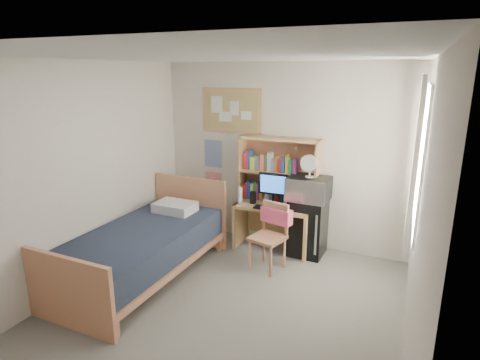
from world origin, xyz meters
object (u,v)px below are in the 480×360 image
at_px(monitor, 273,191).
at_px(bulletin_board, 232,110).
at_px(desk_fan, 310,167).
at_px(bed, 142,254).
at_px(mini_fridge, 307,227).
at_px(desk, 274,227).
at_px(desk_chair, 267,237).
at_px(speaker_left, 253,198).
at_px(microwave, 309,188).
at_px(speaker_right, 294,202).

bearing_deg(monitor, bulletin_board, 156.01).
bearing_deg(monitor, desk_fan, 9.45).
relative_size(bed, desk_fan, 8.11).
bearing_deg(mini_fridge, monitor, -165.56).
bearing_deg(desk, bulletin_board, 159.80).
bearing_deg(mini_fridge, desk_fan, -90.00).
height_order(bulletin_board, bed, bulletin_board).
distance_m(bulletin_board, bed, 2.39).
relative_size(desk_chair, bed, 0.39).
height_order(bulletin_board, desk, bulletin_board).
relative_size(speaker_left, desk_fan, 0.62).
relative_size(microwave, desk_fan, 1.96).
relative_size(monitor, microwave, 0.82).
bearing_deg(bulletin_board, monitor, -23.83).
xyz_separation_m(speaker_right, microwave, (0.17, 0.08, 0.20)).
distance_m(bulletin_board, desk_chair, 1.95).
relative_size(speaker_right, desk_fan, 0.68).
height_order(mini_fridge, speaker_left, speaker_left).
xyz_separation_m(bed, speaker_left, (0.92, 1.36, 0.44)).
xyz_separation_m(desk_chair, desk_fan, (0.36, 0.62, 0.82)).
xyz_separation_m(mini_fridge, bed, (-1.69, -1.46, -0.09)).
height_order(monitor, desk_fan, desk_fan).
bearing_deg(desk_chair, bulletin_board, 149.76).
distance_m(bed, desk_fan, 2.41).
bearing_deg(speaker_left, mini_fridge, 7.27).
bearing_deg(microwave, desk_fan, 0.00).
relative_size(monitor, desk_fan, 1.61).
height_order(mini_fridge, bed, mini_fridge).
xyz_separation_m(bed, desk_fan, (1.69, 1.44, 0.94)).
xyz_separation_m(desk, monitor, (0.00, -0.06, 0.55)).
bearing_deg(speaker_right, bulletin_board, 162.19).
xyz_separation_m(monitor, speaker_left, (-0.30, -0.00, -0.14)).
xyz_separation_m(desk, desk_chair, (0.12, -0.60, 0.10)).
distance_m(speaker_left, microwave, 0.80).
relative_size(monitor, speaker_left, 2.59).
xyz_separation_m(desk, desk_fan, (0.47, 0.02, 0.92)).
bearing_deg(desk, speaker_right, -11.31).
distance_m(desk, desk_chair, 0.62).
bearing_deg(desk_fan, mini_fridge, 90.00).
bearing_deg(speaker_left, desk_fan, 5.82).
bearing_deg(microwave, mini_fridge, 90.00).
bearing_deg(desk_fan, speaker_right, -152.82).
relative_size(desk_chair, speaker_left, 5.03).
height_order(mini_fridge, monitor, monitor).
distance_m(bulletin_board, speaker_left, 1.31).
height_order(desk, bed, desk).
xyz_separation_m(mini_fridge, monitor, (-0.47, -0.10, 0.49)).
relative_size(bulletin_board, desk_chair, 1.09).
bearing_deg(mini_fridge, desk_chair, -116.52).
distance_m(desk_chair, microwave, 0.89).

